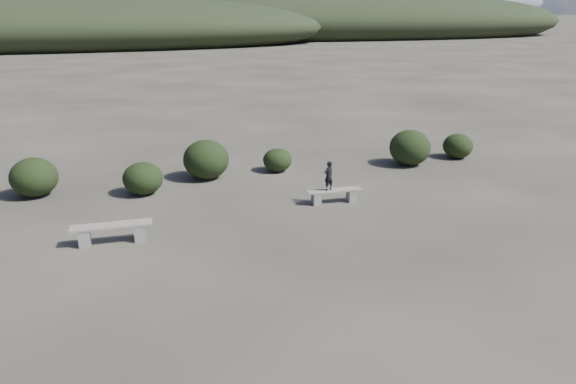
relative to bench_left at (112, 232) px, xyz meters
name	(u,v)px	position (x,y,z in m)	size (l,w,h in m)	color
ground	(346,292)	(4.66, -3.98, -0.30)	(1200.00, 1200.00, 0.00)	#2F2B24
bench_left	(112,232)	(0.00, 0.00, 0.00)	(1.97, 0.42, 0.49)	gray
bench_right	(334,195)	(6.35, 1.40, -0.05)	(1.68, 0.37, 0.42)	gray
seated_person	(329,176)	(6.16, 1.41, 0.56)	(0.32, 0.21, 0.89)	black
shrub_a	(143,178)	(0.87, 3.81, 0.21)	(1.25, 1.25, 1.02)	black
shrub_b	(206,159)	(3.01, 5.02, 0.37)	(1.57, 1.57, 1.34)	black
shrub_c	(277,160)	(5.58, 5.23, 0.12)	(1.04, 1.04, 0.83)	black
shrub_d	(410,148)	(10.55, 4.76, 0.37)	(1.52, 1.52, 1.33)	black
shrub_e	(458,146)	(12.85, 5.20, 0.18)	(1.15, 1.15, 0.96)	black
shrub_f	(34,177)	(-2.38, 4.51, 0.31)	(1.44, 1.44, 1.22)	black
mountain_ridges	(117,0)	(-2.82, 335.08, 10.54)	(500.00, 400.00, 56.00)	black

